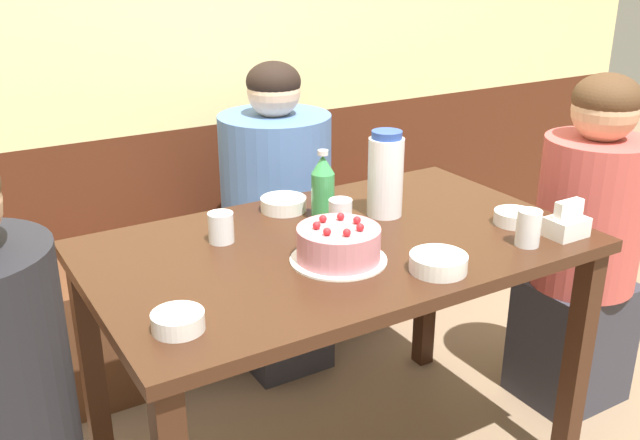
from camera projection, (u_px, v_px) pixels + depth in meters
back_wall at (186, 27)px, 2.61m from camera, size 4.80×0.04×2.50m
bench_seat at (224, 296)px, 2.81m from camera, size 1.98×0.38×0.47m
dining_table at (338, 275)px, 1.99m from camera, size 1.35×0.80×0.78m
birthday_cake at (339, 245)px, 1.81m from camera, size 0.25×0.25×0.11m
water_pitcher at (386, 175)px, 2.09m from camera, size 0.10×0.10×0.26m
soju_bottle at (323, 187)px, 2.06m from camera, size 0.07×0.07×0.21m
napkin_holder at (567, 223)px, 1.97m from camera, size 0.11×0.08×0.11m
bowl_soup_white at (514, 217)px, 2.06m from camera, size 0.12×0.12×0.04m
bowl_rice_small at (178, 321)px, 1.50m from camera, size 0.11×0.11×0.04m
bowl_side_dish at (438, 263)px, 1.76m from camera, size 0.14×0.14×0.04m
bowl_sauce_shallow at (283, 204)px, 2.16m from camera, size 0.14×0.14×0.04m
glass_water_tall at (528, 228)px, 1.90m from camera, size 0.07×0.07×0.10m
glass_tumbler_short at (221, 227)px, 1.93m from camera, size 0.07×0.07×0.08m
glass_shot_small at (340, 216)px, 1.99m from camera, size 0.07×0.07×0.10m
person_pale_blue_shirt at (277, 220)px, 2.62m from camera, size 0.40×0.40×1.17m
person_grey_tee at (585, 250)px, 2.40m from camera, size 0.35×0.35×1.17m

